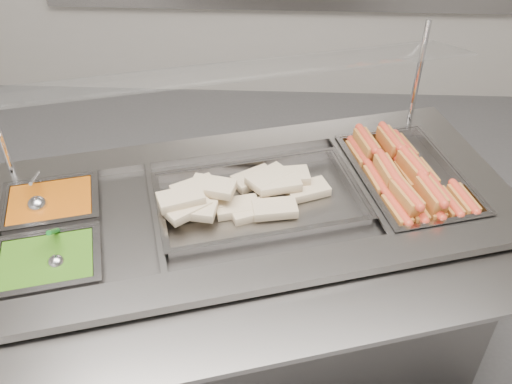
{
  "coord_description": "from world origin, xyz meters",
  "views": [
    {
      "loc": [
        -0.03,
        -1.02,
        1.93
      ],
      "look_at": [
        -0.1,
        0.36,
        0.83
      ],
      "focal_mm": 40.0,
      "sensor_mm": 36.0,
      "label": 1
    }
  ],
  "objects_px": {
    "pan_wraps": "(259,202)",
    "ladle": "(37,204)",
    "steam_counter": "(244,287)",
    "sneeze_guard": "(226,75)",
    "serving_spoon": "(56,257)",
    "pan_hotdogs": "(407,183)"
  },
  "relations": [
    {
      "from": "steam_counter",
      "to": "ladle",
      "type": "relative_size",
      "value": 10.46
    },
    {
      "from": "pan_wraps",
      "to": "sneeze_guard",
      "type": "bearing_deg",
      "value": 121.57
    },
    {
      "from": "sneeze_guard",
      "to": "pan_wraps",
      "type": "distance_m",
      "value": 0.41
    },
    {
      "from": "ladle",
      "to": "pan_hotdogs",
      "type": "bearing_deg",
      "value": 10.53
    },
    {
      "from": "serving_spoon",
      "to": "pan_hotdogs",
      "type": "bearing_deg",
      "value": 23.11
    },
    {
      "from": "steam_counter",
      "to": "pan_hotdogs",
      "type": "xyz_separation_m",
      "value": [
        0.54,
        0.16,
        0.37
      ]
    },
    {
      "from": "sneeze_guard",
      "to": "serving_spoon",
      "type": "distance_m",
      "value": 0.72
    },
    {
      "from": "steam_counter",
      "to": "pan_wraps",
      "type": "bearing_deg",
      "value": 16.22
    },
    {
      "from": "steam_counter",
      "to": "pan_wraps",
      "type": "distance_m",
      "value": 0.38
    },
    {
      "from": "pan_hotdogs",
      "to": "serving_spoon",
      "type": "distance_m",
      "value": 1.12
    },
    {
      "from": "pan_hotdogs",
      "to": "serving_spoon",
      "type": "xyz_separation_m",
      "value": [
        -1.03,
        -0.44,
        0.05
      ]
    },
    {
      "from": "pan_wraps",
      "to": "serving_spoon",
      "type": "relative_size",
      "value": 4.46
    },
    {
      "from": "pan_wraps",
      "to": "serving_spoon",
      "type": "bearing_deg",
      "value": -151.26
    },
    {
      "from": "pan_hotdogs",
      "to": "steam_counter",
      "type": "bearing_deg",
      "value": -163.78
    },
    {
      "from": "serving_spoon",
      "to": "sneeze_guard",
      "type": "bearing_deg",
      "value": 47.15
    },
    {
      "from": "sneeze_guard",
      "to": "ladle",
      "type": "xyz_separation_m",
      "value": [
        -0.57,
        -0.25,
        -0.32
      ]
    },
    {
      "from": "steam_counter",
      "to": "ladle",
      "type": "xyz_separation_m",
      "value": [
        -0.62,
        -0.06,
        0.41
      ]
    },
    {
      "from": "pan_wraps",
      "to": "ladle",
      "type": "xyz_separation_m",
      "value": [
        -0.68,
        -0.07,
        0.03
      ]
    },
    {
      "from": "steam_counter",
      "to": "serving_spoon",
      "type": "relative_size",
      "value": 11.87
    },
    {
      "from": "sneeze_guard",
      "to": "serving_spoon",
      "type": "xyz_separation_m",
      "value": [
        -0.44,
        -0.47,
        -0.32
      ]
    },
    {
      "from": "steam_counter",
      "to": "pan_hotdogs",
      "type": "bearing_deg",
      "value": 16.22
    },
    {
      "from": "pan_wraps",
      "to": "ladle",
      "type": "relative_size",
      "value": 3.93
    }
  ]
}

